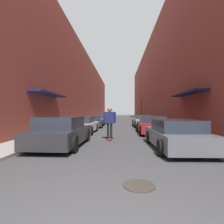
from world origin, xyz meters
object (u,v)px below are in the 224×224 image
object	(u,v)px
manhole_cover	(139,185)
parked_car_right_0	(175,135)
skateboarder	(110,119)
parked_car_right_2	(142,121)
parked_car_left_0	(62,132)
parked_car_left_1	(82,125)
parked_car_left_2	(94,121)
parked_car_left_3	(101,119)
parked_car_left_4	(104,118)
parked_car_left_5	(106,117)
parked_car_right_1	(151,125)
traffic_light	(141,107)

from	to	relation	value
manhole_cover	parked_car_right_0	bearing A→B (deg)	62.84
skateboarder	parked_car_right_2	bearing A→B (deg)	71.53
parked_car_left_0	parked_car_left_1	world-z (taller)	parked_car_left_0
parked_car_left_2	parked_car_left_3	bearing A→B (deg)	89.85
parked_car_left_0	skateboarder	xyz separation A→B (m)	(2.11, 1.95, 0.50)
parked_car_left_3	parked_car_left_4	bearing A→B (deg)	89.88
parked_car_left_3	skateboarder	distance (m)	14.27
parked_car_left_3	parked_car_left_5	xyz separation A→B (m)	(-0.11, 10.39, 0.06)
parked_car_left_0	parked_car_right_0	world-z (taller)	parked_car_left_0
parked_car_left_3	parked_car_left_5	distance (m)	10.39
manhole_cover	parked_car_left_1	bearing A→B (deg)	109.58
parked_car_left_5	parked_car_right_1	size ratio (longest dim) A/B	1.03
parked_car_right_2	parked_car_left_2	bearing A→B (deg)	-176.22
parked_car_left_3	parked_car_right_1	size ratio (longest dim) A/B	1.03
parked_car_right_1	parked_car_right_2	world-z (taller)	parked_car_right_1
parked_car_left_3	traffic_light	distance (m)	10.21
parked_car_right_0	manhole_cover	bearing A→B (deg)	-117.16
parked_car_left_5	parked_car_right_0	distance (m)	27.30
parked_car_right_2	parked_car_right_0	bearing A→B (deg)	-89.55
parked_car_left_1	parked_car_right_1	world-z (taller)	parked_car_right_1
parked_car_left_4	parked_car_right_0	distance (m)	22.35
parked_car_right_1	skateboarder	world-z (taller)	skateboarder
parked_car_left_2	parked_car_right_0	distance (m)	11.82
traffic_light	parked_car_left_0	bearing A→B (deg)	-105.35
parked_car_left_3	parked_car_right_2	xyz separation A→B (m)	(5.02, -5.41, 0.04)
parked_car_left_4	parked_car_left_5	world-z (taller)	parked_car_left_5
traffic_light	parked_car_left_2	bearing A→B (deg)	-115.99
parked_car_right_1	parked_car_left_1	bearing A→B (deg)	179.19
parked_car_left_1	parked_car_left_3	world-z (taller)	parked_car_left_1
parked_car_left_0	parked_car_left_2	size ratio (longest dim) A/B	1.07
parked_car_left_3	parked_car_right_1	bearing A→B (deg)	-65.68
parked_car_left_3	parked_car_left_0	bearing A→B (deg)	-90.00
parked_car_left_0	traffic_light	xyz separation A→B (m)	(6.50, 23.68, 1.87)
parked_car_right_2	manhole_cover	xyz separation A→B (m)	(-1.89, -14.84, -0.62)
parked_car_left_2	parked_car_right_2	world-z (taller)	parked_car_right_2
parked_car_right_1	manhole_cover	xyz separation A→B (m)	(-1.88, -9.16, -0.62)
parked_car_left_4	traffic_light	world-z (taller)	traffic_light
parked_car_left_1	parked_car_left_5	world-z (taller)	parked_car_left_5
skateboarder	manhole_cover	world-z (taller)	skateboarder
parked_car_left_3	manhole_cover	xyz separation A→B (m)	(3.13, -20.25, -0.58)
parked_car_right_0	traffic_light	xyz separation A→B (m)	(1.40, 24.02, 1.92)
parked_car_right_0	parked_car_right_2	xyz separation A→B (m)	(-0.09, 10.99, 0.02)
parked_car_right_0	traffic_light	bearing A→B (deg)	86.67
manhole_cover	traffic_light	world-z (taller)	traffic_light
parked_car_left_0	manhole_cover	world-z (taller)	parked_car_left_0
manhole_cover	parked_car_left_5	bearing A→B (deg)	96.02
parked_car_left_5	parked_car_left_2	bearing A→B (deg)	-89.68
parked_car_right_1	traffic_light	world-z (taller)	traffic_light
parked_car_left_5	parked_car_right_1	world-z (taller)	parked_car_left_5
parked_car_left_1	parked_car_left_3	distance (m)	11.02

